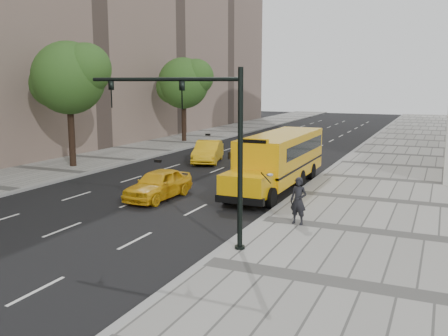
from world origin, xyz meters
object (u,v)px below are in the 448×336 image
at_px(tree_b, 70,77).
at_px(traffic_signal, 203,135).
at_px(pedestrian, 298,201).
at_px(taxi_near, 158,184).
at_px(school_bus, 280,156).
at_px(taxi_far, 208,152).
at_px(tree_c, 184,83).

height_order(tree_b, traffic_signal, tree_b).
distance_m(tree_b, pedestrian, 20.21).
bearing_deg(tree_b, taxi_near, -28.54).
xyz_separation_m(school_bus, taxi_far, (-7.49, 6.11, -0.96)).
height_order(tree_c, pedestrian, tree_c).
height_order(pedestrian, traffic_signal, traffic_signal).
height_order(tree_c, school_bus, tree_c).
bearing_deg(taxi_near, tree_c, 117.68).
distance_m(tree_c, school_bus, 22.43).
distance_m(school_bus, pedestrian, 8.06).
distance_m(pedestrian, traffic_signal, 5.40).
bearing_deg(tree_c, school_bus, -47.50).
xyz_separation_m(taxi_near, traffic_signal, (5.46, -5.85, 3.33)).
distance_m(tree_b, school_bus, 15.55).
xyz_separation_m(taxi_far, traffic_signal, (8.18, -17.31, 3.29)).
distance_m(tree_b, taxi_far, 10.93).
relative_size(tree_c, traffic_signal, 1.28).
relative_size(school_bus, taxi_far, 2.38).
bearing_deg(school_bus, taxi_near, -131.68).
height_order(school_bus, traffic_signal, traffic_signal).
bearing_deg(taxi_far, school_bus, -55.73).
distance_m(tree_b, tree_c, 16.11).
distance_m(tree_c, traffic_signal, 31.64).
bearing_deg(tree_c, taxi_near, -64.87).
relative_size(tree_c, school_bus, 0.71).
height_order(taxi_far, pedestrian, pedestrian).
bearing_deg(pedestrian, taxi_near, 176.47).
bearing_deg(traffic_signal, tree_b, 143.91).
bearing_deg(pedestrian, tree_b, 168.28).
bearing_deg(tree_b, traffic_signal, -36.09).
distance_m(school_bus, taxi_near, 7.24).
bearing_deg(tree_c, tree_b, -90.00).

